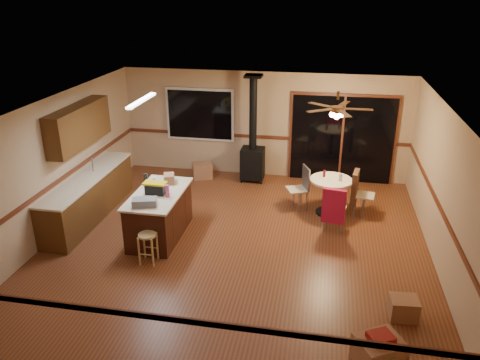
% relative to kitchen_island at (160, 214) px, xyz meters
% --- Properties ---
extents(floor, '(7.00, 7.00, 0.00)m').
position_rel_kitchen_island_xyz_m(floor, '(1.50, 0.00, -0.45)').
color(floor, brown).
rests_on(floor, ground).
extents(ceiling, '(7.00, 7.00, 0.00)m').
position_rel_kitchen_island_xyz_m(ceiling, '(1.50, 0.00, 2.15)').
color(ceiling, silver).
rests_on(ceiling, ground).
extents(wall_back, '(7.00, 0.00, 7.00)m').
position_rel_kitchen_island_xyz_m(wall_back, '(1.50, 3.50, 0.85)').
color(wall_back, tan).
rests_on(wall_back, ground).
extents(wall_front, '(7.00, 0.00, 7.00)m').
position_rel_kitchen_island_xyz_m(wall_front, '(1.50, -3.50, 0.85)').
color(wall_front, tan).
rests_on(wall_front, ground).
extents(wall_left, '(0.00, 7.00, 7.00)m').
position_rel_kitchen_island_xyz_m(wall_left, '(-2.00, 0.00, 0.85)').
color(wall_left, tan).
rests_on(wall_left, ground).
extents(wall_right, '(0.00, 7.00, 7.00)m').
position_rel_kitchen_island_xyz_m(wall_right, '(5.00, 0.00, 0.85)').
color(wall_right, tan).
rests_on(wall_right, ground).
extents(chair_rail, '(7.00, 7.00, 0.08)m').
position_rel_kitchen_island_xyz_m(chair_rail, '(1.50, 0.00, 0.55)').
color(chair_rail, '#582616').
rests_on(chair_rail, ground).
extents(window, '(1.72, 0.10, 1.32)m').
position_rel_kitchen_island_xyz_m(window, '(-0.10, 3.45, 1.05)').
color(window, black).
rests_on(window, ground).
extents(sliding_door, '(2.52, 0.10, 2.10)m').
position_rel_kitchen_island_xyz_m(sliding_door, '(3.40, 3.45, 0.60)').
color(sliding_door, black).
rests_on(sliding_door, ground).
extents(lower_cabinets, '(0.60, 3.00, 0.86)m').
position_rel_kitchen_island_xyz_m(lower_cabinets, '(-1.70, 0.50, -0.02)').
color(lower_cabinets, '#543215').
rests_on(lower_cabinets, ground).
extents(countertop, '(0.64, 3.04, 0.04)m').
position_rel_kitchen_island_xyz_m(countertop, '(-1.70, 0.50, 0.43)').
color(countertop, beige).
rests_on(countertop, lower_cabinets).
extents(upper_cabinets, '(0.35, 2.00, 0.80)m').
position_rel_kitchen_island_xyz_m(upper_cabinets, '(-1.83, 0.70, 1.45)').
color(upper_cabinets, '#543215').
rests_on(upper_cabinets, ground).
extents(kitchen_island, '(0.88, 1.68, 0.90)m').
position_rel_kitchen_island_xyz_m(kitchen_island, '(0.00, 0.00, 0.00)').
color(kitchen_island, '#34160D').
rests_on(kitchen_island, ground).
extents(wood_stove, '(0.55, 0.50, 2.52)m').
position_rel_kitchen_island_xyz_m(wood_stove, '(1.30, 3.05, 0.28)').
color(wood_stove, black).
rests_on(wood_stove, ground).
extents(ceiling_fan, '(0.24, 0.24, 0.55)m').
position_rel_kitchen_island_xyz_m(ceiling_fan, '(3.18, 1.56, 1.76)').
color(ceiling_fan, brown).
rests_on(ceiling_fan, ceiling).
extents(fluorescent_strip, '(0.10, 1.20, 0.04)m').
position_rel_kitchen_island_xyz_m(fluorescent_strip, '(-0.30, 0.30, 2.11)').
color(fluorescent_strip, white).
rests_on(fluorescent_strip, ceiling).
extents(toolbox_grey, '(0.47, 0.34, 0.13)m').
position_rel_kitchen_island_xyz_m(toolbox_grey, '(-0.04, -0.56, 0.51)').
color(toolbox_grey, slate).
rests_on(toolbox_grey, kitchen_island).
extents(toolbox_black, '(0.36, 0.19, 0.20)m').
position_rel_kitchen_island_xyz_m(toolbox_black, '(-0.03, -0.05, 0.54)').
color(toolbox_black, black).
rests_on(toolbox_black, kitchen_island).
extents(toolbox_yellow_lid, '(0.42, 0.23, 0.03)m').
position_rel_kitchen_island_xyz_m(toolbox_yellow_lid, '(-0.03, -0.05, 0.66)').
color(toolbox_yellow_lid, gold).
rests_on(toolbox_yellow_lid, toolbox_black).
extents(box_on_island, '(0.28, 0.32, 0.18)m').
position_rel_kitchen_island_xyz_m(box_on_island, '(0.06, 0.49, 0.54)').
color(box_on_island, '#8F5E3F').
rests_on(box_on_island, kitchen_island).
extents(bottle_dark, '(0.09, 0.09, 0.27)m').
position_rel_kitchen_island_xyz_m(bottle_dark, '(-0.32, 0.24, 0.58)').
color(bottle_dark, black).
rests_on(bottle_dark, kitchen_island).
extents(bottle_pink, '(0.10, 0.10, 0.23)m').
position_rel_kitchen_island_xyz_m(bottle_pink, '(0.23, -0.13, 0.56)').
color(bottle_pink, '#D84C8C').
rests_on(bottle_pink, kitchen_island).
extents(bottle_white, '(0.06, 0.06, 0.17)m').
position_rel_kitchen_island_xyz_m(bottle_white, '(-0.18, 0.33, 0.53)').
color(bottle_white, white).
rests_on(bottle_white, kitchen_island).
extents(bar_stool, '(0.39, 0.39, 0.56)m').
position_rel_kitchen_island_xyz_m(bar_stool, '(0.12, -0.94, -0.17)').
color(bar_stool, tan).
rests_on(bar_stool, floor).
extents(blue_bucket, '(0.38, 0.38, 0.25)m').
position_rel_kitchen_island_xyz_m(blue_bucket, '(0.18, -0.59, -0.33)').
color(blue_bucket, '#0D3FBF').
rests_on(blue_bucket, floor).
extents(dining_table, '(0.88, 0.88, 0.78)m').
position_rel_kitchen_island_xyz_m(dining_table, '(3.18, 1.56, 0.08)').
color(dining_table, black).
rests_on(dining_table, ground).
extents(glass_red, '(0.06, 0.06, 0.15)m').
position_rel_kitchen_island_xyz_m(glass_red, '(3.03, 1.66, 0.40)').
color(glass_red, '#590C14').
rests_on(glass_red, dining_table).
extents(glass_cream, '(0.08, 0.08, 0.15)m').
position_rel_kitchen_island_xyz_m(glass_cream, '(3.36, 1.51, 0.40)').
color(glass_cream, beige).
rests_on(glass_cream, dining_table).
extents(chair_left, '(0.53, 0.53, 0.51)m').
position_rel_kitchen_island_xyz_m(chair_left, '(2.58, 1.70, 0.14)').
color(chair_left, '#BBAC8B').
rests_on(chair_left, ground).
extents(chair_near, '(0.49, 0.52, 0.70)m').
position_rel_kitchen_island_xyz_m(chair_near, '(3.25, 0.68, 0.14)').
color(chair_near, '#BBAC8B').
rests_on(chair_near, ground).
extents(chair_right, '(0.52, 0.49, 0.70)m').
position_rel_kitchen_island_xyz_m(chair_right, '(3.70, 1.64, 0.14)').
color(chair_right, '#BBAC8B').
rests_on(chair_right, ground).
extents(box_under_window, '(0.58, 0.52, 0.37)m').
position_rel_kitchen_island_xyz_m(box_under_window, '(0.04, 2.98, -0.27)').
color(box_under_window, '#8F5E3F').
rests_on(box_under_window, floor).
extents(box_corner_a, '(0.71, 0.67, 0.42)m').
position_rel_kitchen_island_xyz_m(box_corner_a, '(3.83, -2.71, -0.24)').
color(box_corner_a, '#8F5E3F').
rests_on(box_corner_a, floor).
extents(box_corner_b, '(0.42, 0.37, 0.32)m').
position_rel_kitchen_island_xyz_m(box_corner_b, '(4.27, -1.66, -0.29)').
color(box_corner_b, '#8F5E3F').
rests_on(box_corner_b, floor).
extents(box_small_red, '(0.38, 0.36, 0.08)m').
position_rel_kitchen_island_xyz_m(box_small_red, '(3.83, -2.71, 0.00)').
color(box_small_red, maroon).
rests_on(box_small_red, box_corner_a).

